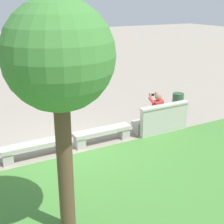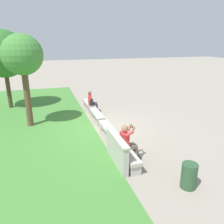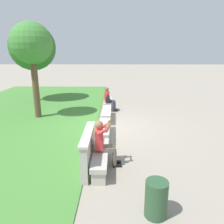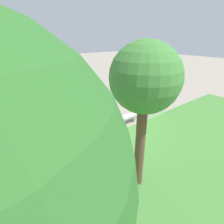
{
  "view_description": "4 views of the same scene",
  "coord_description": "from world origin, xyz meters",
  "px_view_note": "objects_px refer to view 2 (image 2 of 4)",
  "views": [
    {
      "loc": [
        2.91,
        8.02,
        4.23
      ],
      "look_at": [
        -1.46,
        -0.08,
        0.92
      ],
      "focal_mm": 50.0,
      "sensor_mm": 36.0,
      "label": 1
    },
    {
      "loc": [
        -9.42,
        2.45,
        3.99
      ],
      "look_at": [
        -0.47,
        -0.35,
        0.92
      ],
      "focal_mm": 35.0,
      "sensor_mm": 36.0,
      "label": 2
    },
    {
      "loc": [
        -8.62,
        -0.39,
        3.13
      ],
      "look_at": [
        -1.54,
        -0.29,
        1.1
      ],
      "focal_mm": 35.0,
      "sensor_mm": 36.0,
      "label": 3
    },
    {
      "loc": [
        4.65,
        6.12,
        4.34
      ],
      "look_at": [
        -0.44,
        -0.21,
        0.83
      ],
      "focal_mm": 28.0,
      "sensor_mm": 36.0,
      "label": 4
    }
  ],
  "objects_px": {
    "tree_left_background": "(3,54)",
    "bench_main": "(126,154)",
    "trash_bin": "(189,176)",
    "person_distant": "(92,101)",
    "tree_behind_wall": "(22,56)",
    "bench_near": "(108,130)",
    "bench_mid": "(97,115)",
    "bench_far": "(89,104)",
    "person_photographer": "(128,141)",
    "backpack": "(91,102)"
  },
  "relations": [
    {
      "from": "person_distant",
      "to": "tree_behind_wall",
      "type": "relative_size",
      "value": 0.29
    },
    {
      "from": "tree_behind_wall",
      "to": "bench_main",
      "type": "bearing_deg",
      "value": -144.0
    },
    {
      "from": "bench_main",
      "to": "bench_mid",
      "type": "distance_m",
      "value": 4.27
    },
    {
      "from": "bench_main",
      "to": "bench_far",
      "type": "xyz_separation_m",
      "value": [
        6.4,
        0.0,
        0.0
      ]
    },
    {
      "from": "tree_behind_wall",
      "to": "tree_left_background",
      "type": "relative_size",
      "value": 0.93
    },
    {
      "from": "bench_far",
      "to": "person_photographer",
      "type": "height_order",
      "value": "person_photographer"
    },
    {
      "from": "backpack",
      "to": "trash_bin",
      "type": "xyz_separation_m",
      "value": [
        -7.48,
        -1.17,
        -0.25
      ]
    },
    {
      "from": "bench_mid",
      "to": "tree_behind_wall",
      "type": "distance_m",
      "value": 4.47
    },
    {
      "from": "bench_main",
      "to": "bench_far",
      "type": "distance_m",
      "value": 6.4
    },
    {
      "from": "person_photographer",
      "to": "backpack",
      "type": "relative_size",
      "value": 3.08
    },
    {
      "from": "bench_near",
      "to": "bench_mid",
      "type": "height_order",
      "value": "same"
    },
    {
      "from": "bench_main",
      "to": "bench_near",
      "type": "distance_m",
      "value": 2.13
    },
    {
      "from": "bench_near",
      "to": "backpack",
      "type": "distance_m",
      "value": 3.52
    },
    {
      "from": "bench_near",
      "to": "person_photographer",
      "type": "distance_m",
      "value": 2.11
    },
    {
      "from": "person_photographer",
      "to": "backpack",
      "type": "xyz_separation_m",
      "value": [
        5.56,
        0.06,
        -0.11
      ]
    },
    {
      "from": "bench_near",
      "to": "bench_mid",
      "type": "distance_m",
      "value": 2.13
    },
    {
      "from": "tree_left_background",
      "to": "trash_bin",
      "type": "distance_m",
      "value": 11.84
    },
    {
      "from": "backpack",
      "to": "trash_bin",
      "type": "relative_size",
      "value": 0.57
    },
    {
      "from": "bench_main",
      "to": "person_distant",
      "type": "bearing_deg",
      "value": -0.65
    },
    {
      "from": "person_distant",
      "to": "tree_left_background",
      "type": "bearing_deg",
      "value": 62.82
    },
    {
      "from": "person_distant",
      "to": "backpack",
      "type": "bearing_deg",
      "value": 151.55
    },
    {
      "from": "tree_left_background",
      "to": "trash_bin",
      "type": "bearing_deg",
      "value": -149.93
    },
    {
      "from": "bench_mid",
      "to": "tree_behind_wall",
      "type": "height_order",
      "value": "tree_behind_wall"
    },
    {
      "from": "tree_left_background",
      "to": "trash_bin",
      "type": "height_order",
      "value": "tree_left_background"
    },
    {
      "from": "bench_mid",
      "to": "tree_left_background",
      "type": "xyz_separation_m",
      "value": [
        3.83,
        4.57,
        2.95
      ]
    },
    {
      "from": "person_photographer",
      "to": "person_distant",
      "type": "distance_m",
      "value": 5.65
    },
    {
      "from": "bench_mid",
      "to": "person_distant",
      "type": "height_order",
      "value": "person_distant"
    },
    {
      "from": "bench_mid",
      "to": "person_distant",
      "type": "relative_size",
      "value": 1.51
    },
    {
      "from": "person_distant",
      "to": "tree_behind_wall",
      "type": "xyz_separation_m",
      "value": [
        -1.21,
        3.34,
        2.66
      ]
    },
    {
      "from": "bench_far",
      "to": "backpack",
      "type": "relative_size",
      "value": 4.46
    },
    {
      "from": "bench_near",
      "to": "trash_bin",
      "type": "height_order",
      "value": "trash_bin"
    },
    {
      "from": "backpack",
      "to": "tree_behind_wall",
      "type": "xyz_separation_m",
      "value": [
        -1.13,
        3.3,
        2.71
      ]
    },
    {
      "from": "bench_near",
      "to": "bench_mid",
      "type": "bearing_deg",
      "value": 0.0
    },
    {
      "from": "bench_far",
      "to": "person_distant",
      "type": "bearing_deg",
      "value": -174.55
    },
    {
      "from": "tree_behind_wall",
      "to": "bench_far",
      "type": "bearing_deg",
      "value": -60.02
    },
    {
      "from": "bench_near",
      "to": "tree_left_background",
      "type": "distance_m",
      "value": 8.07
    },
    {
      "from": "tree_left_background",
      "to": "bench_main",
      "type": "bearing_deg",
      "value": -150.57
    },
    {
      "from": "person_distant",
      "to": "trash_bin",
      "type": "bearing_deg",
      "value": -171.56
    },
    {
      "from": "person_photographer",
      "to": "backpack",
      "type": "distance_m",
      "value": 5.56
    },
    {
      "from": "bench_far",
      "to": "tree_behind_wall",
      "type": "height_order",
      "value": "tree_behind_wall"
    },
    {
      "from": "bench_mid",
      "to": "person_photographer",
      "type": "height_order",
      "value": "person_photographer"
    },
    {
      "from": "tree_behind_wall",
      "to": "trash_bin",
      "type": "relative_size",
      "value": 5.76
    },
    {
      "from": "bench_far",
      "to": "tree_left_background",
      "type": "relative_size",
      "value": 0.41
    },
    {
      "from": "bench_mid",
      "to": "bench_far",
      "type": "height_order",
      "value": "same"
    },
    {
      "from": "person_photographer",
      "to": "tree_behind_wall",
      "type": "distance_m",
      "value": 6.14
    },
    {
      "from": "person_distant",
      "to": "backpack",
      "type": "relative_size",
      "value": 2.94
    },
    {
      "from": "bench_far",
      "to": "person_photographer",
      "type": "distance_m",
      "value": 6.34
    },
    {
      "from": "bench_near",
      "to": "person_distant",
      "type": "distance_m",
      "value": 3.61
    },
    {
      "from": "tree_left_background",
      "to": "person_distant",
      "type": "bearing_deg",
      "value": -117.18
    },
    {
      "from": "person_photographer",
      "to": "trash_bin",
      "type": "relative_size",
      "value": 1.76
    }
  ]
}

